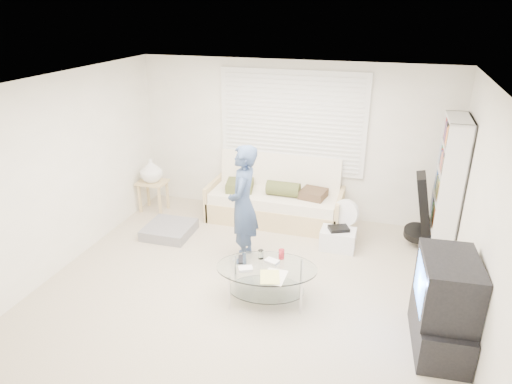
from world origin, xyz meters
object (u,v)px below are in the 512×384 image
(coffee_table, at_px, (266,273))
(futon_sofa, at_px, (275,200))
(bookshelf, at_px, (448,187))
(tv_unit, at_px, (444,305))

(coffee_table, bearing_deg, futon_sofa, 101.94)
(bookshelf, height_order, coffee_table, bookshelf)
(bookshelf, relative_size, coffee_table, 1.48)
(tv_unit, bearing_deg, futon_sofa, 134.68)
(bookshelf, height_order, tv_unit, bookshelf)
(futon_sofa, xyz_separation_m, tv_unit, (2.36, -2.38, 0.16))
(bookshelf, distance_m, tv_unit, 2.19)
(bookshelf, relative_size, tv_unit, 1.87)
(futon_sofa, distance_m, tv_unit, 3.36)
(futon_sofa, bearing_deg, coffee_table, -78.06)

